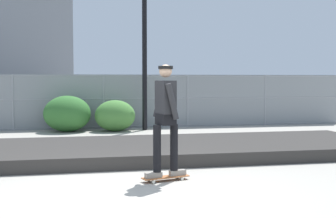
% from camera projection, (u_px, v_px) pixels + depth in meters
% --- Properties ---
extents(ground_plane, '(120.00, 120.00, 0.00)m').
position_uv_depth(ground_plane, '(144.00, 192.00, 6.68)').
color(ground_plane, '#9E998E').
extents(gravel_berm, '(11.82, 3.20, 0.26)m').
position_uv_depth(gravel_berm, '(122.00, 150.00, 9.81)').
color(gravel_berm, '#33302D').
rests_on(gravel_berm, ground_plane).
extents(skateboard, '(0.82, 0.39, 0.07)m').
position_uv_depth(skateboard, '(166.00, 177.00, 7.44)').
color(skateboard, '#9E5B33').
rests_on(skateboard, ground_plane).
extents(skater, '(0.72, 0.62, 1.84)m').
position_uv_depth(skater, '(166.00, 113.00, 7.37)').
color(skater, gray).
rests_on(skater, skateboard).
extents(chain_fence, '(17.80, 0.06, 1.85)m').
position_uv_depth(chain_fence, '(104.00, 101.00, 15.43)').
color(chain_fence, gray).
rests_on(chain_fence, ground_plane).
extents(street_lamp, '(0.44, 0.44, 6.25)m').
position_uv_depth(street_lamp, '(144.00, 11.00, 14.79)').
color(street_lamp, black).
rests_on(street_lamp, ground_plane).
extents(parked_car_near, '(4.55, 2.27, 1.66)m').
position_uv_depth(parked_car_near, '(34.00, 101.00, 17.78)').
color(parked_car_near, silver).
rests_on(parked_car_near, ground_plane).
extents(parked_car_mid, '(4.52, 2.18, 1.66)m').
position_uv_depth(parked_car_mid, '(176.00, 100.00, 19.03)').
color(parked_car_mid, '#566B4C').
rests_on(parked_car_mid, ground_plane).
extents(parked_car_far, '(4.51, 2.18, 1.66)m').
position_uv_depth(parked_car_far, '(317.00, 98.00, 20.72)').
color(parked_car_far, '#474C54').
rests_on(parked_car_far, ground_plane).
extents(shrub_left, '(1.50, 1.23, 1.16)m').
position_uv_depth(shrub_left, '(67.00, 114.00, 14.49)').
color(shrub_left, '#336B2D').
rests_on(shrub_left, ground_plane).
extents(shrub_center, '(1.31, 1.07, 1.01)m').
position_uv_depth(shrub_center, '(115.00, 116.00, 14.64)').
color(shrub_center, '#477F38').
rests_on(shrub_center, ground_plane).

